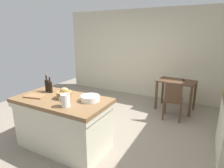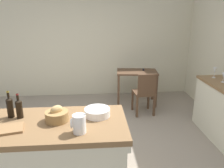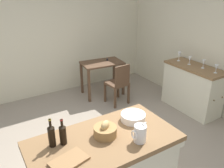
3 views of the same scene
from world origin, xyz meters
name	(u,v)px [view 1 (image 1 of 3)]	position (x,y,z in m)	size (l,w,h in m)	color
ground_plane	(102,132)	(0.00, 0.00, 0.00)	(6.76, 6.76, 0.00)	gray
wall_back	(145,54)	(0.00, 2.60, 1.30)	(5.32, 0.12, 2.60)	beige
island_table	(63,121)	(-0.33, -0.70, 0.48)	(1.59, 0.85, 0.89)	brown
writing_desk	(176,86)	(1.08, 1.86, 0.65)	(0.95, 0.65, 0.82)	#513826
wooden_chair	(173,99)	(1.13, 1.25, 0.49)	(0.43, 0.43, 0.90)	#513826
pitcher	(65,100)	(-0.03, -0.92, 0.98)	(0.17, 0.13, 0.23)	white
wash_bowl	(90,98)	(0.15, -0.56, 0.93)	(0.30, 0.30, 0.09)	white
bread_basket	(65,94)	(-0.29, -0.66, 0.95)	(0.25, 0.25, 0.18)	olive
cutting_board	(36,96)	(-0.78, -0.83, 0.90)	(0.34, 0.21, 0.02)	olive
wine_bottle_dark	(50,86)	(-0.72, -0.55, 1.00)	(0.07, 0.07, 0.29)	black
wine_bottle_amber	(47,85)	(-0.83, -0.52, 1.01)	(0.07, 0.07, 0.31)	black
wicker_hamper	(28,123)	(-1.39, -0.60, 0.15)	(0.29, 0.29, 0.29)	olive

